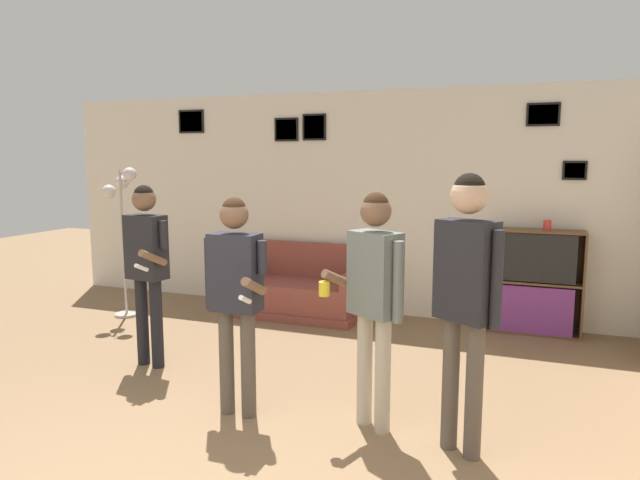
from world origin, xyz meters
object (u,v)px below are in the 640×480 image
person_player_foreground_left (146,256)px  drinking_cup (547,225)px  couch (300,291)px  bookshelf (533,282)px  person_spectator_near_bookshelf (466,283)px  person_player_foreground_center (235,284)px  floor_lamp (122,208)px  person_watcher_holding_cup (374,286)px

person_player_foreground_left → drinking_cup: person_player_foreground_left is taller
couch → person_player_foreground_left: size_ratio=0.91×
bookshelf → person_spectator_near_bookshelf: bearing=-98.2°
bookshelf → person_player_foreground_center: (-2.04, -2.92, 0.43)m
drinking_cup → couch: bearing=-175.9°
bookshelf → person_player_foreground_center: bearing=-125.0°
couch → person_spectator_near_bookshelf: person_spectator_near_bookshelf is taller
drinking_cup → person_player_foreground_center: bearing=-126.3°
couch → person_player_foreground_center: person_player_foreground_center is taller
couch → person_spectator_near_bookshelf: size_ratio=0.83×
couch → person_spectator_near_bookshelf: (2.25, -2.71, 0.85)m
floor_lamp → person_player_foreground_center: size_ratio=1.10×
floor_lamp → person_player_foreground_left: (1.33, -1.30, -0.30)m
bookshelf → person_spectator_near_bookshelf: 2.99m
couch → drinking_cup: size_ratio=14.02×
person_spectator_near_bookshelf → drinking_cup: 2.95m
floor_lamp → drinking_cup: floor_lamp is taller
floor_lamp → couch: bearing=22.2°
person_player_foreground_center → person_spectator_near_bookshelf: size_ratio=0.90×
bookshelf → person_player_foreground_left: bearing=-145.0°
person_player_foreground_center → floor_lamp: bearing=143.4°
couch → drinking_cup: 2.92m
person_player_foreground_left → drinking_cup: (3.40, 2.30, 0.17)m
person_player_foreground_left → drinking_cup: 4.11m
couch → person_watcher_holding_cup: person_watcher_holding_cup is taller
person_player_foreground_center → drinking_cup: (2.15, 2.92, 0.20)m
person_spectator_near_bookshelf → bookshelf: bearing=81.8°
person_player_foreground_left → person_watcher_holding_cup: 2.30m
person_watcher_holding_cup → person_player_foreground_left: bearing=168.3°
couch → person_watcher_holding_cup: size_ratio=0.90×
person_spectator_near_bookshelf → person_player_foreground_center: bearing=-179.5°
floor_lamp → bookshelf: bearing=12.2°
person_player_foreground_center → person_player_foreground_left: bearing=153.7°
bookshelf → person_spectator_near_bookshelf: person_spectator_near_bookshelf is taller
bookshelf → person_player_foreground_left: person_player_foreground_left is taller
floor_lamp → person_spectator_near_bookshelf: size_ratio=0.99×
floor_lamp → drinking_cup: (4.73, 1.00, -0.13)m
person_spectator_near_bookshelf → drinking_cup: person_spectator_near_bookshelf is taller
person_watcher_holding_cup → person_spectator_near_bookshelf: bearing=-12.4°
couch → person_watcher_holding_cup: (1.62, -2.57, 0.74)m
bookshelf → person_spectator_near_bookshelf: (-0.42, -2.91, 0.56)m
couch → bookshelf: 2.68m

